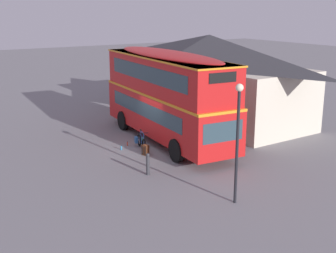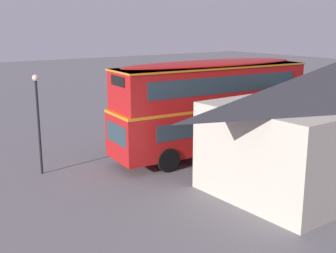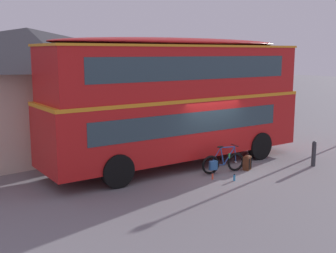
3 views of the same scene
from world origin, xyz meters
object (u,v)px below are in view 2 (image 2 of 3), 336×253
at_px(touring_bicycle, 181,141).
at_px(street_lamp, 38,113).
at_px(backpack_on_ground, 162,144).
at_px(water_bottle_red_squeeze, 189,142).
at_px(double_decker_bus, 211,103).
at_px(water_bottle_blue_sports, 176,141).
at_px(kerb_bollard, 111,142).

bearing_deg(touring_bicycle, street_lamp, -1.89).
relative_size(backpack_on_ground, water_bottle_red_squeeze, 2.42).
distance_m(double_decker_bus, touring_bicycle, 2.98).
bearing_deg(street_lamp, backpack_on_ground, -179.52).
relative_size(touring_bicycle, backpack_on_ground, 3.01).
relative_size(double_decker_bus, street_lamp, 2.39).
xyz_separation_m(backpack_on_ground, water_bottle_blue_sports, (-1.37, -0.62, -0.18)).
xyz_separation_m(touring_bicycle, water_bottle_blue_sports, (-0.37, -0.93, -0.26)).
height_order(double_decker_bus, kerb_bollard, double_decker_bus).
bearing_deg(touring_bicycle, water_bottle_red_squeeze, -156.89).
xyz_separation_m(backpack_on_ground, water_bottle_red_squeeze, (-1.82, -0.05, -0.18)).
distance_m(water_bottle_red_squeeze, street_lamp, 8.78).
bearing_deg(street_lamp, water_bottle_red_squeeze, -179.31).
relative_size(double_decker_bus, kerb_bollard, 10.90).
distance_m(touring_bicycle, water_bottle_blue_sports, 1.03).
bearing_deg(water_bottle_blue_sports, street_lamp, 4.88).
height_order(backpack_on_ground, water_bottle_blue_sports, backpack_on_ground).
xyz_separation_m(water_bottle_red_squeeze, water_bottle_blue_sports, (0.46, -0.57, 0.00)).
distance_m(double_decker_bus, water_bottle_red_squeeze, 3.38).
xyz_separation_m(touring_bicycle, water_bottle_red_squeeze, (-0.82, -0.35, -0.26)).
xyz_separation_m(street_lamp, kerb_bollard, (-4.17, -1.29, -2.25)).
height_order(water_bottle_red_squeeze, street_lamp, street_lamp).
bearing_deg(backpack_on_ground, water_bottle_red_squeeze, -178.54).
relative_size(double_decker_bus, water_bottle_red_squeeze, 45.92).
distance_m(touring_bicycle, street_lamp, 7.92).
bearing_deg(double_decker_bus, street_lamp, -14.72).
bearing_deg(street_lamp, double_decker_bus, 165.28).
relative_size(street_lamp, kerb_bollard, 4.56).
height_order(double_decker_bus, water_bottle_red_squeeze, double_decker_bus).
bearing_deg(water_bottle_red_squeeze, kerb_bollard, -15.74).
distance_m(water_bottle_blue_sports, kerb_bollard, 3.81).
distance_m(water_bottle_blue_sports, street_lamp, 8.37).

